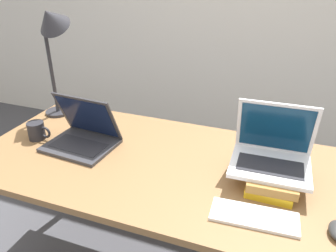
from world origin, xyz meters
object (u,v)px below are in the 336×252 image
Objects in this scene: mug at (37,131)px; desk_lamp at (51,33)px; book_stack at (272,177)px; laptop_left at (83,136)px; wireless_keyboard at (254,217)px; laptop_on_books at (272,153)px.

mug is 0.20× the size of desk_lamp.
book_stack is at bearing 0.98° from mug.
laptop_left reaches higher than wireless_keyboard.
desk_lamp is at bearing 168.39° from book_stack.
laptop_on_books is at bearing 3.16° from mug.
desk_lamp is (-0.03, 0.25, 0.42)m from mug.
laptop_on_books reaches higher than book_stack.
mug reaches higher than wireless_keyboard.
book_stack is 1.11m from mug.
desk_lamp is at bearing 157.69° from wireless_keyboard.
laptop_left is at bearing -177.77° from laptop_on_books.
laptop_left is 0.86m from laptop_on_books.
book_stack is at bearing -0.55° from laptop_left.
laptop_left is at bearing 6.38° from mug.
mug is 0.50m from desk_lamp.
mug reaches higher than book_stack.
mug is (-1.08, 0.20, 0.04)m from wireless_keyboard.
mug is (-0.25, -0.03, -0.01)m from laptop_left.
book_stack is at bearing -11.61° from desk_lamp.
laptop_left is 0.87m from book_stack.
book_stack is 0.09m from laptop_on_books.
book_stack reaches higher than wireless_keyboard.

